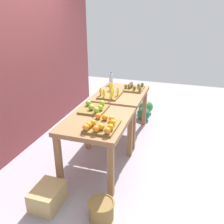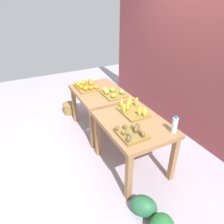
# 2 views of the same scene
# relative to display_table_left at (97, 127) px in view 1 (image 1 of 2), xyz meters

# --- Properties ---
(ground_plane) EXTENTS (8.00, 8.00, 0.00)m
(ground_plane) POSITION_rel_display_table_left_xyz_m (0.56, 0.00, -0.65)
(ground_plane) COLOR #A39BA8
(back_wall) EXTENTS (4.40, 0.12, 3.00)m
(back_wall) POSITION_rel_display_table_left_xyz_m (0.56, 1.35, 0.85)
(back_wall) COLOR brown
(back_wall) RESTS_ON ground_plane
(display_table_left) EXTENTS (1.04, 0.80, 0.77)m
(display_table_left) POSITION_rel_display_table_left_xyz_m (0.00, 0.00, 0.00)
(display_table_left) COLOR #936741
(display_table_left) RESTS_ON ground_plane
(display_table_right) EXTENTS (1.04, 0.80, 0.77)m
(display_table_right) POSITION_rel_display_table_left_xyz_m (1.12, 0.00, 0.00)
(display_table_right) COLOR #936741
(display_table_right) RESTS_ON ground_plane
(orange_bin) EXTENTS (0.45, 0.37, 0.11)m
(orange_bin) POSITION_rel_display_table_left_xyz_m (-0.23, -0.15, 0.16)
(orange_bin) COLOR olive
(orange_bin) RESTS_ON display_table_left
(apple_bin) EXTENTS (0.40, 0.34, 0.11)m
(apple_bin) POSITION_rel_display_table_left_xyz_m (0.26, 0.13, 0.15)
(apple_bin) COLOR olive
(apple_bin) RESTS_ON display_table_left
(banana_crate) EXTENTS (0.44, 0.32, 0.17)m
(banana_crate) POSITION_rel_display_table_left_xyz_m (0.89, 0.12, 0.16)
(banana_crate) COLOR olive
(banana_crate) RESTS_ON display_table_right
(kiwi_bin) EXTENTS (0.36, 0.33, 0.10)m
(kiwi_bin) POSITION_rel_display_table_left_xyz_m (1.34, -0.18, 0.15)
(kiwi_bin) COLOR olive
(kiwi_bin) RESTS_ON display_table_right
(water_bottle) EXTENTS (0.07, 0.07, 0.23)m
(water_bottle) POSITION_rel_display_table_left_xyz_m (1.53, 0.30, 0.22)
(water_bottle) COLOR silver
(water_bottle) RESTS_ON display_table_right
(watermelon_pile) EXTENTS (0.72, 0.41, 0.26)m
(watermelon_pile) POSITION_rel_display_table_left_xyz_m (2.02, -0.28, -0.53)
(watermelon_pile) COLOR #267434
(watermelon_pile) RESTS_ON ground_plane
(wicker_basket) EXTENTS (0.29, 0.29, 0.22)m
(wicker_basket) POSITION_rel_display_table_left_xyz_m (-0.83, -0.35, -0.54)
(wicker_basket) COLOR olive
(wicker_basket) RESTS_ON ground_plane
(cardboard_produce_box) EXTENTS (0.40, 0.30, 0.24)m
(cardboard_produce_box) POSITION_rel_display_table_left_xyz_m (-0.83, 0.30, -0.53)
(cardboard_produce_box) COLOR tan
(cardboard_produce_box) RESTS_ON ground_plane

